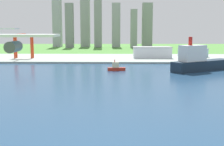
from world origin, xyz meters
The scene contains 9 objects.
ground_plane centered at (0.00, 300.00, 0.00)m, with size 2400.00×2400.00×0.00m, color #4B8638.
water_bay centered at (0.00, 240.00, 0.07)m, with size 840.00×360.00×0.15m, color navy.
industrial_pier centered at (0.00, 490.00, 1.25)m, with size 840.00×140.00×2.50m, color #96A49B.
cargo_ship centered at (100.64, 349.17, 10.69)m, with size 78.25×58.68×38.42m.
tugboat_small centered at (6.80, 348.39, 3.68)m, with size 20.45×6.66×12.63m.
port_crane_red centered at (-137.08, 472.04, 30.13)m, with size 28.38×34.47×38.06m.
warehouse_main centered at (62.27, 485.64, 11.17)m, with size 59.33×31.33×17.29m.
warehouse_annex centered at (130.87, 505.08, 9.56)m, with size 44.63×25.73×14.07m.
distant_skyline centered at (-42.34, 820.34, 63.70)m, with size 265.71×70.55×158.71m.
Camera 1 is at (9.35, 7.70, 46.10)m, focal length 48.61 mm.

